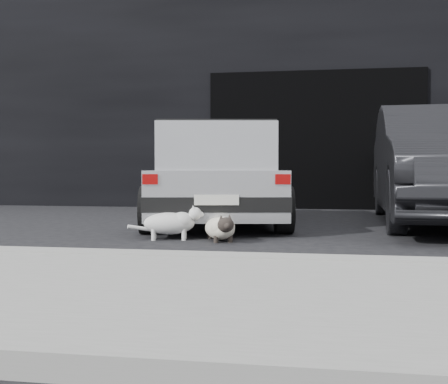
% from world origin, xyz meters
% --- Properties ---
extents(ground, '(80.00, 80.00, 0.00)m').
position_xyz_m(ground, '(0.00, 0.00, 0.00)').
color(ground, black).
rests_on(ground, ground).
extents(building_facade, '(34.00, 4.00, 5.00)m').
position_xyz_m(building_facade, '(1.00, 6.00, 2.50)').
color(building_facade, black).
rests_on(building_facade, ground).
extents(garage_opening, '(4.00, 0.10, 2.60)m').
position_xyz_m(garage_opening, '(1.00, 3.99, 1.30)').
color(garage_opening, black).
rests_on(garage_opening, ground).
extents(curb, '(18.00, 0.25, 0.12)m').
position_xyz_m(curb, '(1.00, -2.60, 0.06)').
color(curb, gray).
rests_on(curb, ground).
extents(sidewalk, '(18.00, 2.20, 0.11)m').
position_xyz_m(sidewalk, '(1.00, -3.80, 0.06)').
color(sidewalk, gray).
rests_on(sidewalk, ground).
extents(silver_hatchback, '(2.30, 3.86, 1.34)m').
position_xyz_m(silver_hatchback, '(-0.32, 0.87, 0.73)').
color(silver_hatchback, silver).
rests_on(silver_hatchback, ground).
extents(second_car, '(1.99, 5.09, 1.65)m').
position_xyz_m(second_car, '(2.79, 1.32, 0.82)').
color(second_car, black).
rests_on(second_car, ground).
extents(cat_siamese, '(0.50, 0.82, 0.31)m').
position_xyz_m(cat_siamese, '(0.06, -0.96, 0.14)').
color(cat_siamese, beige).
rests_on(cat_siamese, ground).
extents(cat_white, '(0.80, 0.36, 0.38)m').
position_xyz_m(cat_white, '(-0.47, -0.91, 0.18)').
color(cat_white, silver).
rests_on(cat_white, ground).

